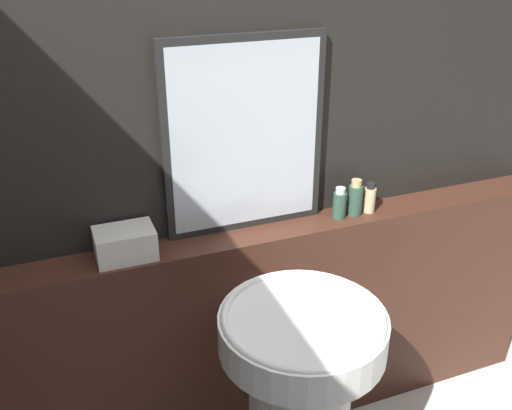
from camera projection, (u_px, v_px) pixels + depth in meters
name	position (u px, v px, depth m)	size (l,w,h in m)	color
wall_back	(241.00, 141.00, 1.99)	(8.00, 0.06, 2.50)	black
vanity_counter	(253.00, 337.00, 2.24)	(2.60, 0.16, 0.94)	#422319
pedestal_sink	(299.00, 410.00, 1.83)	(0.50, 0.50, 0.91)	white
mirror	(245.00, 137.00, 1.94)	(0.58, 0.03, 0.69)	black
towel_stack	(125.00, 243.00, 1.87)	(0.19, 0.13, 0.10)	silver
shampoo_bottle	(340.00, 204.00, 2.13)	(0.05, 0.05, 0.12)	#2D4C3D
conditioner_bottle	(355.00, 199.00, 2.15)	(0.05, 0.05, 0.14)	#2D4C3D
lotion_bottle	(370.00, 199.00, 2.17)	(0.05, 0.05, 0.12)	#C6B284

